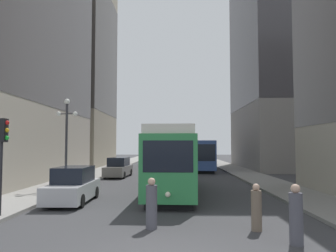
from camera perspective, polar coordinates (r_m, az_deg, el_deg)
sidewalk_left at (r=49.40m, az=-8.38°, el=-6.65°), size 3.15×120.00×0.15m
sidewalk_right at (r=49.27m, az=9.57°, el=-6.64°), size 3.15×120.00×0.15m
streetcar at (r=20.96m, az=1.12°, el=-5.60°), size 3.19×12.97×3.89m
transit_bus at (r=40.29m, az=5.67°, el=-4.75°), size 2.95×12.57×3.45m
parked_car_left_near at (r=31.58m, az=-8.47°, el=-7.11°), size 2.10×5.03×1.82m
parked_car_left_mid at (r=18.07m, az=-15.93°, el=-9.83°), size 1.92×4.77×1.82m
pedestrian_crossing_near at (r=12.14m, az=14.90°, el=-13.54°), size 0.36×0.36×1.60m
pedestrian_crossing_far at (r=10.82m, az=21.07°, el=-14.26°), size 0.40×0.40×1.78m
pedestrian_on_sidewalk at (r=12.01m, az=-2.84°, el=-13.36°), size 0.40×0.40×1.78m
traffic_light_near_left at (r=14.88m, az=-26.54°, el=-2.24°), size 0.47×0.36×3.85m
lamp_post_left_near at (r=22.93m, az=-16.98°, el=-0.58°), size 1.41×0.36×5.87m
building_left_corner at (r=52.01m, az=-18.62°, el=10.89°), size 15.72×16.00×30.22m
building_right_corner at (r=47.41m, az=19.43°, el=13.44°), size 12.08×18.04×31.95m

